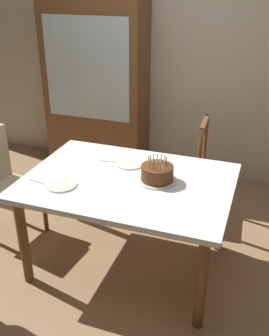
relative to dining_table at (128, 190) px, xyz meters
name	(u,v)px	position (x,y,z in m)	size (l,w,h in m)	color
ground	(129,263)	(0.00, 0.00, -0.67)	(6.40, 6.40, 0.00)	#93704C
back_wall	(188,56)	(0.00, 1.85, 0.63)	(6.40, 0.10, 2.60)	beige
dining_table	(128,190)	(0.00, 0.00, 0.00)	(1.48, 1.07, 0.76)	white
birthday_cake	(157,174)	(0.20, 0.05, 0.15)	(0.28, 0.28, 0.19)	silver
plate_near_celebrant	(61,185)	(-0.41, -0.24, 0.09)	(0.22, 0.22, 0.01)	silver
plate_far_side	(130,164)	(-0.07, 0.24, 0.09)	(0.22, 0.22, 0.01)	silver
fork_near_celebrant	(40,182)	(-0.57, -0.25, 0.09)	(0.18, 0.02, 0.01)	silver
fork_far_side	(110,161)	(-0.23, 0.23, 0.09)	(0.18, 0.02, 0.01)	silver
chair_spindle_back	(182,171)	(0.21, 0.85, -0.21)	(0.46, 0.46, 0.95)	tan
chair_upholstered	(3,180)	(-1.13, 0.04, -0.13)	(0.49, 0.49, 0.95)	tan
china_cabinet	(96,88)	(-0.95, 1.56, 0.28)	(1.10, 0.45, 1.90)	brown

